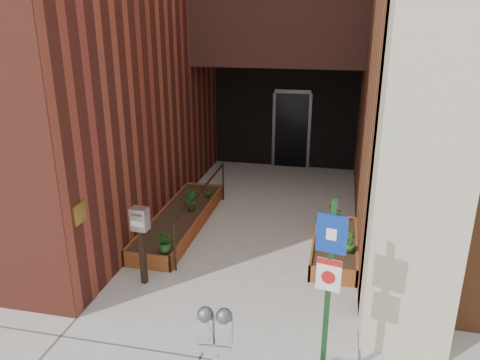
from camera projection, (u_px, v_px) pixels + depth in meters
The scene contains 14 objects.
ground at pixel (220, 312), 6.93m from camera, with size 80.00×80.00×0.00m, color #9E9991.
planter_left at pixel (181, 220), 9.68m from camera, with size 0.90×3.60×0.30m.
planter_right at pixel (335, 247), 8.58m from camera, with size 0.80×2.20×0.30m.
handrail at pixel (202, 196), 9.32m from camera, with size 0.04×3.34×0.90m.
parking_meter at pixel (215, 339), 4.54m from camera, with size 0.35×0.17×1.55m.
sign_post at pixel (329, 278), 5.07m from camera, with size 0.32×0.11×2.39m.
payment_dropbox at pixel (141, 230), 7.37m from camera, with size 0.28×0.22×1.33m.
shrub_left_a at pixel (166, 241), 8.03m from camera, with size 0.35×0.35×0.39m, color #205B1A.
shrub_left_b at pixel (191, 201), 9.74m from camera, with size 0.21×0.21×0.38m, color #19571C.
shrub_left_c at pixel (190, 198), 9.88m from camera, with size 0.22×0.22×0.40m, color #215418.
shrub_left_d at pixel (208, 189), 10.43m from camera, with size 0.19×0.19×0.35m, color #275919.
shrub_right_a at pixel (350, 242), 8.03m from camera, with size 0.19×0.19×0.34m, color #24611B.
shrub_right_b at pixel (331, 219), 8.97m from camera, with size 0.16×0.16×0.30m, color #1B5E20.
shrub_right_c at pixel (335, 214), 9.18m from camera, with size 0.30×0.30×0.33m, color #1D4E16.
Camera 1 is at (1.55, -5.66, 4.19)m, focal length 35.00 mm.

